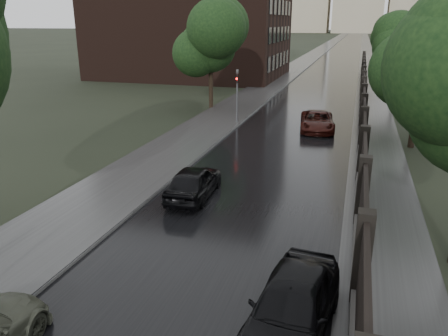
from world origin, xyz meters
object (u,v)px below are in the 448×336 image
tree_right_c (399,47)px  hatchback_left (194,182)px  car_right_far (317,121)px  tree_right_b (422,64)px  car_right_near (292,306)px  tree_left_far (210,47)px  traffic_light (237,92)px

tree_right_c → hatchback_left: size_ratio=1.70×
tree_right_c → car_right_far: size_ratio=1.44×
tree_right_b → tree_right_c: size_ratio=1.00×
tree_right_b → car_right_near: 19.76m
tree_left_far → traffic_light: 6.84m
traffic_light → car_right_near: (7.34, -21.79, -1.61)m
tree_left_far → car_right_far: size_ratio=1.52×
tree_right_c → car_right_far: 17.03m
car_right_near → car_right_far: bearing=99.7°
tree_left_far → tree_right_b: bearing=-27.3°
tree_right_b → tree_right_c: (0.00, 18.00, 0.00)m
tree_right_c → hatchback_left: bearing=-108.6°
tree_right_b → car_right_far: tree_right_b is taller
tree_left_far → car_right_near: 29.32m
tree_left_far → traffic_light: size_ratio=1.85×
tree_left_far → traffic_light: bearing=-53.5°
tree_right_c → traffic_light: bearing=-128.2°
tree_left_far → hatchback_left: tree_left_far is taller
tree_right_c → car_right_far: (-5.90, -15.40, -4.27)m
car_right_near → hatchback_left: bearing=131.4°
hatchback_left → tree_left_far: bearing=-76.1°
tree_left_far → traffic_light: tree_left_far is taller
car_right_near → car_right_far: (-1.44, 21.40, -0.11)m
tree_right_c → car_right_far: bearing=-111.0°
tree_right_b → car_right_near: (-4.46, -18.79, -4.17)m
traffic_light → tree_left_far: bearing=126.5°
car_right_near → car_right_far: size_ratio=0.95×
traffic_light → car_right_far: size_ratio=0.82×
tree_left_far → car_right_far: bearing=-29.3°
tree_left_far → car_right_near: size_ratio=1.61×
tree_right_b → tree_right_c: same height
tree_left_far → car_right_near: tree_left_far is taller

